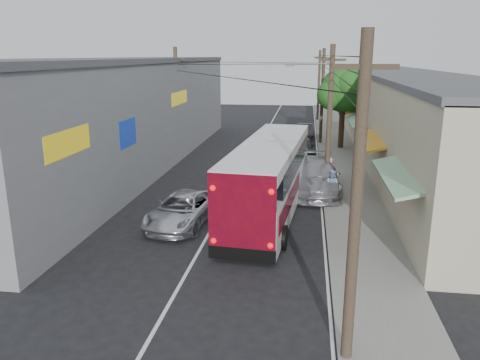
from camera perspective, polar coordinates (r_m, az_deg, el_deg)
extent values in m
plane|color=black|center=(15.10, -8.62, -14.71)|extent=(120.00, 120.00, 0.00)
cube|color=slate|center=(33.43, 12.25, 1.89)|extent=(3.00, 80.00, 0.12)
cube|color=#B8B192|center=(35.49, 19.62, 6.94)|extent=(6.00, 40.00, 6.00)
cube|color=#4C4C51|center=(35.24, 20.06, 11.93)|extent=(6.20, 40.00, 0.30)
cube|color=#1A7536|center=(19.42, 18.89, 0.65)|extent=(1.39, 6.00, 0.46)
cube|color=orange|center=(27.15, 15.93, 4.79)|extent=(1.39, 6.00, 0.46)
cube|color=#1A7536|center=(35.01, 14.27, 7.08)|extent=(1.39, 6.00, 0.46)
cube|color=orange|center=(42.91, 13.21, 8.53)|extent=(1.39, 6.00, 0.46)
cube|color=#1A7536|center=(50.85, 12.48, 9.52)|extent=(1.39, 6.00, 0.46)
cube|color=gray|center=(33.21, -14.14, 7.73)|extent=(7.00, 36.00, 7.00)
cube|color=#4C4C51|center=(32.98, -14.55, 13.94)|extent=(7.20, 36.00, 0.30)
cube|color=yellow|center=(19.11, -20.32, 4.30)|extent=(0.12, 3.50, 1.00)
cube|color=#1433A5|center=(24.57, -13.64, 5.58)|extent=(0.12, 2.20, 1.40)
cube|color=yellow|center=(33.88, -7.48, 9.89)|extent=(0.12, 4.00, 0.90)
cylinder|color=#473828|center=(11.13, 13.93, -3.48)|extent=(0.28, 0.28, 8.00)
cube|color=#473828|center=(10.58, 15.04, 13.20)|extent=(1.40, 0.12, 0.12)
cylinder|color=#473828|center=(25.77, 10.83, 7.06)|extent=(0.28, 0.28, 8.00)
cube|color=#473828|center=(25.54, 11.19, 14.18)|extent=(1.40, 0.12, 0.12)
cylinder|color=#473828|center=(40.68, 9.98, 9.92)|extent=(0.28, 0.28, 8.00)
cube|color=#473828|center=(40.53, 10.19, 14.43)|extent=(1.40, 0.12, 0.12)
cylinder|color=#473828|center=(55.63, 9.57, 11.24)|extent=(0.28, 0.28, 8.00)
cube|color=#473828|center=(55.53, 9.72, 14.54)|extent=(1.40, 0.12, 0.12)
cylinder|color=#473828|center=(33.97, -7.69, 9.05)|extent=(0.28, 0.28, 8.00)
cube|color=#473828|center=(33.79, -7.89, 14.45)|extent=(1.40, 0.12, 0.12)
cylinder|color=#59595E|center=(25.52, 8.63, 13.84)|extent=(2.20, 0.10, 0.10)
cube|color=#59595E|center=(25.54, 6.08, 13.70)|extent=(0.50, 0.18, 0.12)
cylinder|color=#3F2B19|center=(39.00, 12.28, 6.63)|extent=(0.44, 0.44, 4.00)
sphere|color=#1F4B14|center=(38.70, 12.52, 10.73)|extent=(3.60, 3.60, 3.60)
sphere|color=#1F4B14|center=(39.43, 13.87, 9.85)|extent=(2.60, 2.60, 2.60)
sphere|color=#1F4B14|center=(38.28, 11.16, 10.16)|extent=(2.40, 2.40, 2.40)
sphere|color=#1F4B14|center=(37.72, 13.27, 11.20)|extent=(2.20, 2.20, 2.20)
sphere|color=#1F4B14|center=(39.57, 12.00, 11.14)|extent=(2.00, 2.00, 2.00)
cube|color=silver|center=(22.48, 3.60, -1.30)|extent=(3.49, 12.15, 1.90)
cube|color=black|center=(22.61, 3.87, 2.45)|extent=(3.34, 10.16, 1.00)
cube|color=silver|center=(21.98, 3.69, 3.96)|extent=(3.49, 12.15, 0.50)
cube|color=maroon|center=(16.59, 0.22, -4.16)|extent=(2.47, 0.29, 2.89)
cube|color=black|center=(17.16, 0.21, -9.04)|extent=(2.50, 0.31, 0.50)
sphere|color=red|center=(17.20, -3.24, -7.38)|extent=(0.22, 0.22, 0.22)
sphere|color=red|center=(16.78, 3.72, -7.99)|extent=(0.22, 0.22, 0.22)
sphere|color=red|center=(16.55, -3.34, -0.98)|extent=(0.22, 0.22, 0.22)
sphere|color=red|center=(16.10, 3.84, -1.44)|extent=(0.22, 0.22, 0.22)
cylinder|color=black|center=(19.05, -2.25, -6.39)|extent=(0.38, 1.02, 1.00)
cylinder|color=black|center=(18.59, 5.25, -7.00)|extent=(0.38, 1.02, 1.00)
cylinder|color=black|center=(25.70, 1.93, -0.69)|extent=(0.38, 1.02, 1.00)
cylinder|color=black|center=(25.36, 7.48, -1.02)|extent=(0.38, 1.02, 1.00)
cylinder|color=black|center=(27.12, 2.54, 0.15)|extent=(0.38, 1.02, 1.00)
cylinder|color=black|center=(26.80, 7.80, -0.16)|extent=(0.38, 1.02, 1.00)
imported|color=silver|center=(21.27, -7.01, -3.61)|extent=(2.88, 5.24, 1.39)
imported|color=#A3A3AB|center=(26.34, 9.20, 0.45)|extent=(2.83, 6.40, 1.83)
imported|color=#292A2F|center=(36.04, 7.72, 4.06)|extent=(2.17, 4.22, 1.38)
imported|color=black|center=(43.58, 7.84, 5.90)|extent=(1.81, 4.14, 1.32)
imported|color=pink|center=(27.07, 10.88, 0.92)|extent=(0.68, 0.49, 1.72)
imported|color=#95A9D9|center=(24.72, 11.11, -0.57)|extent=(0.98, 0.91, 1.62)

